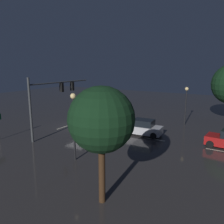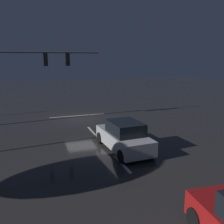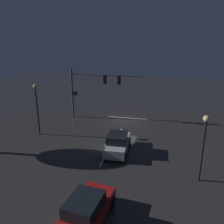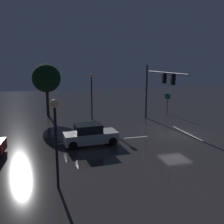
{
  "view_description": "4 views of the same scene",
  "coord_description": "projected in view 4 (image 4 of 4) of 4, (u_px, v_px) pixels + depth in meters",
  "views": [
    {
      "loc": [
        20.78,
        17.58,
        7.36
      ],
      "look_at": [
        -0.32,
        4.75,
        2.21
      ],
      "focal_mm": 35.88,
      "sensor_mm": 36.0,
      "label": 1
    },
    {
      "loc": [
        4.21,
        20.68,
        5.12
      ],
      "look_at": [
        -0.75,
        6.29,
        1.82
      ],
      "focal_mm": 39.88,
      "sensor_mm": 36.0,
      "label": 2
    },
    {
      "loc": [
        -4.73,
        25.98,
        9.22
      ],
      "look_at": [
        0.84,
        3.84,
        2.22
      ],
      "focal_mm": 36.17,
      "sensor_mm": 36.0,
      "label": 3
    },
    {
      "loc": [
        -19.7,
        11.64,
        6.61
      ],
      "look_at": [
        -0.62,
        6.38,
        2.56
      ],
      "focal_mm": 39.38,
      "sensor_mm": 36.0,
      "label": 4
    }
  ],
  "objects": [
    {
      "name": "route_sign",
      "position": [
        168.0,
        99.0,
        31.23
      ],
      "size": [
        0.88,
        0.3,
        2.66
      ],
      "color": "#383A3D",
      "rests_on": "ground_plane"
    },
    {
      "name": "stop_bar",
      "position": [
        187.0,
        133.0,
        23.26
      ],
      "size": [
        5.0,
        0.16,
        0.01
      ],
      "primitive_type": "cube",
      "color": "beige",
      "rests_on": "ground_plane"
    },
    {
      "name": "car_approaching",
      "position": [
        90.0,
        135.0,
        19.92
      ],
      "size": [
        2.12,
        4.45,
        1.7
      ],
      "color": "#B7B7BC",
      "rests_on": "ground_plane"
    },
    {
      "name": "street_lamp_left_kerb",
      "position": [
        55.0,
        127.0,
        12.49
      ],
      "size": [
        0.44,
        0.44,
        4.78
      ],
      "color": "black",
      "rests_on": "ground_plane"
    },
    {
      "name": "tree_right_near",
      "position": [
        46.0,
        78.0,
        30.03
      ],
      "size": [
        3.47,
        3.47,
        6.4
      ],
      "color": "#382314",
      "rests_on": "ground_plane"
    },
    {
      "name": "lane_dash_far",
      "position": [
        136.0,
        137.0,
        21.92
      ],
      "size": [
        0.16,
        2.2,
        0.01
      ],
      "primitive_type": "cube",
      "rotation": [
        0.0,
        0.0,
        1.57
      ],
      "color": "beige",
      "rests_on": "ground_plane"
    },
    {
      "name": "ground_plane",
      "position": [
        176.0,
        134.0,
        22.96
      ],
      "size": [
        80.0,
        80.0,
        0.0
      ],
      "primitive_type": "plane",
      "color": "#2D2B2B"
    },
    {
      "name": "traffic_signal_assembly",
      "position": [
        158.0,
        83.0,
        25.93
      ],
      "size": [
        8.76,
        0.47,
        6.28
      ],
      "color": "#383A3D",
      "rests_on": "ground_plane"
    },
    {
      "name": "street_lamp_right_kerb",
      "position": [
        92.0,
        88.0,
        28.17
      ],
      "size": [
        0.44,
        0.44,
        5.33
      ],
      "color": "black",
      "rests_on": "ground_plane"
    },
    {
      "name": "lane_dash_mid",
      "position": [
        68.0,
        143.0,
        20.36
      ],
      "size": [
        0.16,
        2.2,
        0.01
      ],
      "primitive_type": "cube",
      "rotation": [
        0.0,
        0.0,
        1.57
      ],
      "color": "beige",
      "rests_on": "ground_plane"
    }
  ]
}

